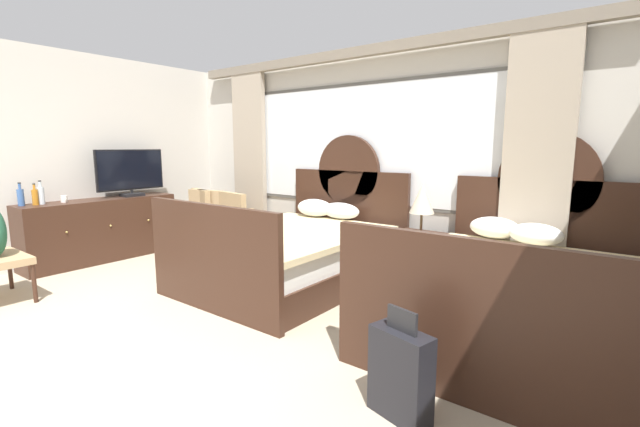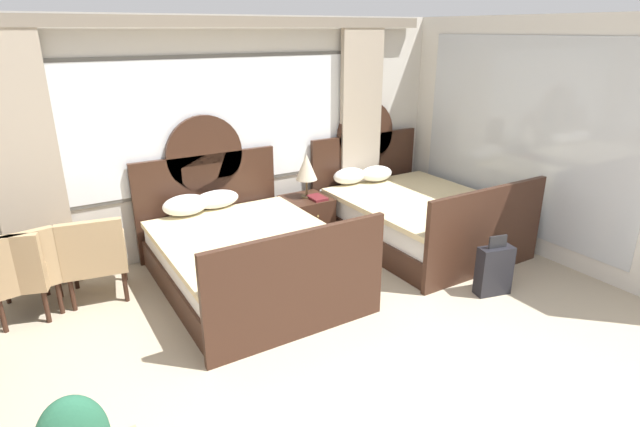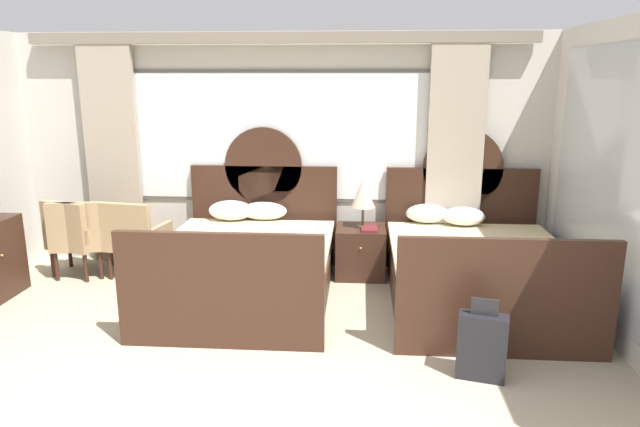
{
  "view_description": "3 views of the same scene",
  "coord_description": "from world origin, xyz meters",
  "views": [
    {
      "loc": [
        2.83,
        -0.96,
        1.5
      ],
      "look_at": [
        0.59,
        1.96,
        0.92
      ],
      "focal_mm": 23.85,
      "sensor_mm": 36.0,
      "label": 1
    },
    {
      "loc": [
        -2.02,
        -1.94,
        2.55
      ],
      "look_at": [
        0.26,
        1.79,
        0.94
      ],
      "focal_mm": 28.28,
      "sensor_mm": 36.0,
      "label": 2
    },
    {
      "loc": [
        0.94,
        -2.92,
        2.22
      ],
      "look_at": [
        0.57,
        2.12,
        0.99
      ],
      "focal_mm": 31.98,
      "sensor_mm": 36.0,
      "label": 3
    }
  ],
  "objects": [
    {
      "name": "table_lamp_on_nightstand",
      "position": [
        0.97,
        3.26,
        0.95
      ],
      "size": [
        0.27,
        0.27,
        0.55
      ],
      "color": "brown",
      "rests_on": "nightstand_between_beds"
    },
    {
      "name": "wall_back_window",
      "position": [
        0.0,
        3.67,
        1.41
      ],
      "size": [
        6.16,
        0.22,
        2.7
      ],
      "color": "beige",
      "rests_on": "ground_plane"
    },
    {
      "name": "ground_plane",
      "position": [
        0.0,
        0.0,
        0.0
      ],
      "size": [
        24.0,
        24.0,
        0.0
      ],
      "primitive_type": "plane",
      "color": "tan"
    },
    {
      "name": "dresser_minibar",
      "position": [
        -2.84,
        1.67,
        0.41
      ],
      "size": [
        0.5,
        1.92,
        0.81
      ],
      "color": "#382116",
      "rests_on": "ground_plane"
    },
    {
      "name": "bottle_spirit_blue",
      "position": [
        -2.91,
        0.81,
        0.92
      ],
      "size": [
        0.07,
        0.07,
        0.27
      ],
      "color": "#385B99",
      "rests_on": "dresser_minibar"
    },
    {
      "name": "armchair_by_window_right",
      "position": [
        -2.2,
        3.02,
        0.48
      ],
      "size": [
        0.67,
        0.67,
        0.88
      ],
      "color": "tan",
      "rests_on": "ground_plane"
    },
    {
      "name": "bed_near_window",
      "position": [
        -0.2,
        2.53,
        0.35
      ],
      "size": [
        1.72,
        2.27,
        1.64
      ],
      "color": "#382116",
      "rests_on": "ground_plane"
    },
    {
      "name": "suitcase_on_floor",
      "position": [
        1.86,
        1.04,
        0.26
      ],
      "size": [
        0.38,
        0.23,
        0.64
      ],
      "color": "black",
      "rests_on": "ground_plane"
    },
    {
      "name": "cup_on_dresser",
      "position": [
        -2.85,
        1.25,
        0.86
      ],
      "size": [
        0.11,
        0.08,
        0.08
      ],
      "color": "white",
      "rests_on": "dresser_minibar"
    },
    {
      "name": "armchair_by_window_centre",
      "position": [
        -2.24,
        3.02,
        0.48
      ],
      "size": [
        0.72,
        0.72,
        0.88
      ],
      "color": "tan",
      "rests_on": "ground_plane"
    },
    {
      "name": "wall_left",
      "position": [
        -3.11,
        1.53,
        1.35
      ],
      "size": [
        0.07,
        4.26,
        2.7
      ],
      "color": "beige",
      "rests_on": "ground_plane"
    },
    {
      "name": "bottle_liquor_amber",
      "position": [
        -2.86,
        0.94,
        0.92
      ],
      "size": [
        0.07,
        0.07,
        0.26
      ],
      "color": "#B7701E",
      "rests_on": "dresser_minibar"
    },
    {
      "name": "armchair_by_window_left",
      "position": [
        -1.57,
        3.02,
        0.48
      ],
      "size": [
        0.66,
        0.66,
        0.88
      ],
      "color": "tan",
      "rests_on": "ground_plane"
    },
    {
      "name": "bed_near_mirror",
      "position": [
        2.09,
        2.53,
        0.35
      ],
      "size": [
        1.72,
        2.27,
        1.64
      ],
      "color": "#382116",
      "rests_on": "ground_plane"
    },
    {
      "name": "book_on_nightstand",
      "position": [
        1.04,
        3.14,
        0.58
      ],
      "size": [
        0.18,
        0.26,
        0.03
      ],
      "color": "maroon",
      "rests_on": "nightstand_between_beds"
    },
    {
      "name": "bottle_water_clear",
      "position": [
        -2.88,
        1.01,
        0.93
      ],
      "size": [
        0.07,
        0.07,
        0.28
      ],
      "color": "silver",
      "rests_on": "dresser_minibar"
    },
    {
      "name": "tv_flatscreen",
      "position": [
        -2.81,
        2.11,
        1.15
      ],
      "size": [
        0.2,
        0.95,
        0.64
      ],
      "color": "black",
      "rests_on": "dresser_minibar"
    },
    {
      "name": "nightstand_between_beds",
      "position": [
        0.95,
        3.25,
        0.28
      ],
      "size": [
        0.55,
        0.57,
        0.56
      ],
      "color": "#382116",
      "rests_on": "ground_plane"
    }
  ]
}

